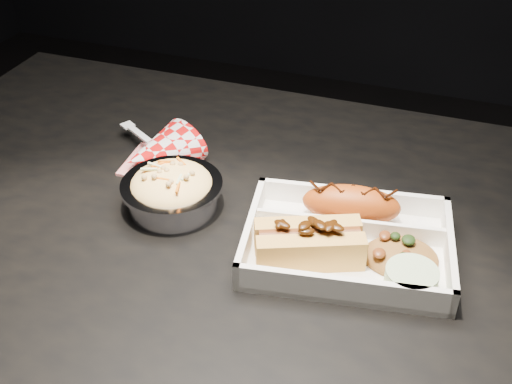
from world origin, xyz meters
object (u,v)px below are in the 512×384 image
dining_table (252,285)px  food_tray (347,246)px  napkin_fork (159,151)px  hotdog (309,241)px  foil_coleslaw_cup (172,189)px  fried_pastry (351,204)px

dining_table → food_tray: food_tray is taller
food_tray → napkin_fork: size_ratio=1.71×
food_tray → hotdog: size_ratio=1.95×
food_tray → foil_coleslaw_cup: 0.24m
foil_coleslaw_cup → dining_table: bearing=-9.2°
fried_pastry → foil_coleslaw_cup: bearing=-169.8°
hotdog → foil_coleslaw_cup: bearing=144.6°
dining_table → fried_pastry: fried_pastry is taller
foil_coleslaw_cup → fried_pastry: bearing=10.2°
dining_table → hotdog: 0.15m
napkin_fork → fried_pastry: bearing=20.5°
fried_pastry → napkin_fork: size_ratio=0.79×
napkin_fork → foil_coleslaw_cup: bearing=-23.6°
food_tray → fried_pastry: fried_pastry is taller
hotdog → foil_coleslaw_cup: 0.21m
food_tray → fried_pastry: 0.06m
fried_pastry → foil_coleslaw_cup: size_ratio=0.93×
food_tray → foil_coleslaw_cup: (-0.24, 0.01, 0.02)m
dining_table → food_tray: (0.12, 0.01, 0.10)m
hotdog → dining_table: bearing=139.3°
food_tray → fried_pastry: (-0.01, 0.05, 0.02)m
dining_table → foil_coleslaw_cup: 0.17m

